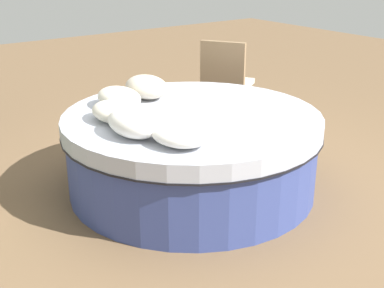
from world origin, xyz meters
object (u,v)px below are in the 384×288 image
object	(u,v)px
throw_pillow_3	(132,123)
throw_pillow_4	(180,133)
round_bed	(192,150)
throw_pillow_1	(119,98)
throw_pillow_0	(146,87)
patio_chair	(226,76)
throw_pillow_2	(114,112)

from	to	relation	value
throw_pillow_3	throw_pillow_4	world-z (taller)	throw_pillow_3
round_bed	throw_pillow_4	xyz separation A→B (m)	(-0.50, 0.47, 0.40)
round_bed	throw_pillow_1	size ratio (longest dim) A/B	4.43
throw_pillow_4	throw_pillow_0	bearing A→B (deg)	-20.40
throw_pillow_0	patio_chair	world-z (taller)	patio_chair
round_bed	throw_pillow_1	bearing A→B (deg)	37.61
patio_chair	throw_pillow_4	bearing A→B (deg)	-79.67
round_bed	throw_pillow_3	distance (m)	0.80
throw_pillow_1	throw_pillow_3	xyz separation A→B (m)	(-0.68, 0.26, 0.01)
throw_pillow_0	throw_pillow_4	distance (m)	1.21
throw_pillow_3	patio_chair	world-z (taller)	patio_chair
throw_pillow_2	throw_pillow_4	bearing A→B (deg)	-169.46
throw_pillow_0	throw_pillow_2	bearing A→B (deg)	127.05
throw_pillow_1	throw_pillow_3	world-z (taller)	throw_pillow_3
throw_pillow_4	throw_pillow_3	bearing A→B (deg)	28.19
throw_pillow_1	patio_chair	bearing A→B (deg)	-68.75
patio_chair	round_bed	bearing A→B (deg)	-81.19
throw_pillow_4	patio_chair	distance (m)	2.51
round_bed	throw_pillow_2	distance (m)	0.76
round_bed	throw_pillow_0	bearing A→B (deg)	4.52
throw_pillow_4	throw_pillow_2	bearing A→B (deg)	10.54
throw_pillow_0	throw_pillow_1	world-z (taller)	throw_pillow_0
round_bed	throw_pillow_4	world-z (taller)	throw_pillow_4
round_bed	patio_chair	size ratio (longest dim) A/B	2.21
round_bed	throw_pillow_3	size ratio (longest dim) A/B	4.25
round_bed	throw_pillow_0	xyz separation A→B (m)	(0.63, 0.05, 0.43)
throw_pillow_3	patio_chair	xyz separation A→B (m)	(1.36, -2.02, -0.21)
throw_pillow_1	throw_pillow_4	bearing A→B (deg)	175.73
round_bed	throw_pillow_1	xyz separation A→B (m)	(0.52, 0.40, 0.42)
patio_chair	throw_pillow_3	bearing A→B (deg)	-88.57
throw_pillow_0	throw_pillow_2	distance (m)	0.70
patio_chair	throw_pillow_1	bearing A→B (deg)	-101.28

